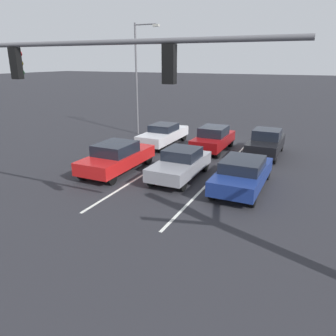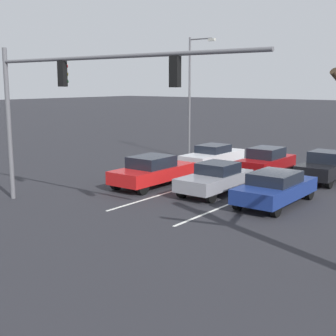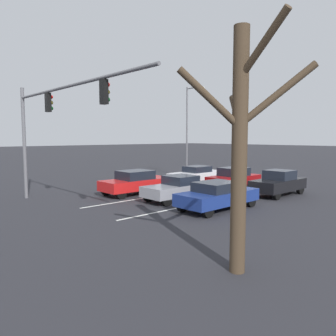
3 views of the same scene
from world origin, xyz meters
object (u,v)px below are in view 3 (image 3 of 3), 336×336
object	(u,v)px
car_red_rightlane_front	(136,182)
car_silver_rightlane_second	(197,175)
car_navy_leftlane_front	(218,195)
bare_tree_near	(241,140)
street_lamp_right_shoulder	(189,126)
car_maroon_midlane_second	(234,178)
car_gray_midlane_front	(178,188)
car_black_leftlane_second	(278,183)
traffic_signal_gantry	(50,115)

from	to	relation	value
car_red_rightlane_front	car_silver_rightlane_second	world-z (taller)	car_red_rightlane_front
car_navy_leftlane_front	car_silver_rightlane_second	distance (m)	8.75
car_silver_rightlane_second	bare_tree_near	distance (m)	16.75
car_red_rightlane_front	street_lamp_right_shoulder	bearing A→B (deg)	-67.76
car_red_rightlane_front	car_silver_rightlane_second	distance (m)	6.02
car_red_rightlane_front	car_silver_rightlane_second	size ratio (longest dim) A/B	0.98
car_navy_leftlane_front	street_lamp_right_shoulder	world-z (taller)	street_lamp_right_shoulder
car_maroon_midlane_second	bare_tree_near	size ratio (longest dim) A/B	0.63
car_gray_midlane_front	car_black_leftlane_second	distance (m)	6.57
street_lamp_right_shoulder	bare_tree_near	xyz separation A→B (m)	(-15.11, 13.71, -1.06)
car_black_leftlane_second	street_lamp_right_shoulder	bearing A→B (deg)	-11.77
car_gray_midlane_front	bare_tree_near	size ratio (longest dim) A/B	0.64
car_navy_leftlane_front	car_maroon_midlane_second	distance (m)	6.47
car_gray_midlane_front	car_maroon_midlane_second	distance (m)	5.48
car_red_rightlane_front	car_gray_midlane_front	bearing A→B (deg)	-171.47
traffic_signal_gantry	street_lamp_right_shoulder	xyz separation A→B (m)	(3.92, -14.07, -0.14)
bare_tree_near	car_silver_rightlane_second	bearing A→B (deg)	-43.53
car_black_leftlane_second	bare_tree_near	world-z (taller)	bare_tree_near
car_red_rightlane_front	car_silver_rightlane_second	xyz separation A→B (m)	(0.27, -6.01, -0.04)
car_red_rightlane_front	car_black_leftlane_second	bearing A→B (deg)	-135.46
car_black_leftlane_second	car_gray_midlane_front	bearing A→B (deg)	62.10
car_navy_leftlane_front	car_silver_rightlane_second	size ratio (longest dim) A/B	0.96
car_black_leftlane_second	traffic_signal_gantry	size ratio (longest dim) A/B	0.33
car_gray_midlane_front	car_navy_leftlane_front	bearing A→B (deg)	176.80
car_red_rightlane_front	traffic_signal_gantry	world-z (taller)	traffic_signal_gantry
car_gray_midlane_front	street_lamp_right_shoulder	xyz separation A→B (m)	(6.75, -7.85, 3.89)
street_lamp_right_shoulder	car_gray_midlane_front	bearing A→B (deg)	130.68
car_black_leftlane_second	traffic_signal_gantry	xyz separation A→B (m)	(5.90, 12.03, 3.98)
car_maroon_midlane_second	street_lamp_right_shoulder	bearing A→B (deg)	-19.60
bare_tree_near	traffic_signal_gantry	bearing A→B (deg)	1.87
car_navy_leftlane_front	car_silver_rightlane_second	bearing A→B (deg)	-40.50
car_navy_leftlane_front	street_lamp_right_shoulder	distance (m)	13.25
street_lamp_right_shoulder	car_red_rightlane_front	bearing A→B (deg)	112.24
car_black_leftlane_second	car_maroon_midlane_second	distance (m)	3.19
bare_tree_near	car_gray_midlane_front	bearing A→B (deg)	-35.00
car_red_rightlane_front	car_black_leftlane_second	size ratio (longest dim) A/B	1.14
car_maroon_midlane_second	traffic_signal_gantry	distance (m)	12.66
car_gray_midlane_front	traffic_signal_gantry	world-z (taller)	traffic_signal_gantry
car_silver_rightlane_second	car_red_rightlane_front	bearing A→B (deg)	92.56
car_gray_midlane_front	bare_tree_near	distance (m)	10.60
car_gray_midlane_front	car_silver_rightlane_second	distance (m)	6.58
car_navy_leftlane_front	street_lamp_right_shoulder	bearing A→B (deg)	-39.30
car_gray_midlane_front	car_black_leftlane_second	xyz separation A→B (m)	(-3.07, -5.80, 0.06)
car_red_rightlane_front	car_gray_midlane_front	size ratio (longest dim) A/B	1.12
car_maroon_midlane_second	street_lamp_right_shoulder	world-z (taller)	street_lamp_right_shoulder
car_silver_rightlane_second	car_black_leftlane_second	xyz separation A→B (m)	(-6.67, -0.29, 0.05)
car_gray_midlane_front	car_maroon_midlane_second	size ratio (longest dim) A/B	1.02
car_gray_midlane_front	bare_tree_near	world-z (taller)	bare_tree_near
car_red_rightlane_front	bare_tree_near	size ratio (longest dim) A/B	0.72
traffic_signal_gantry	bare_tree_near	world-z (taller)	bare_tree_near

